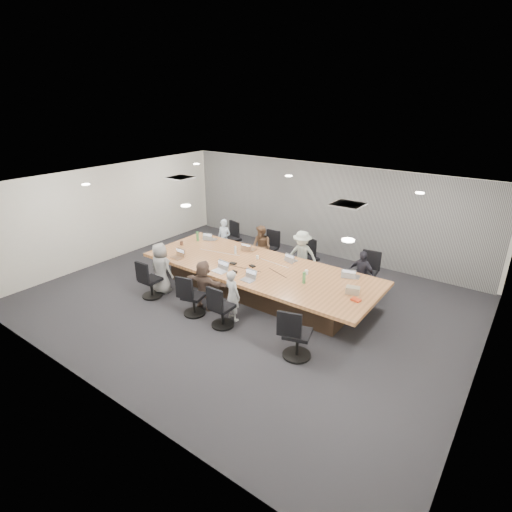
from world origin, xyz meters
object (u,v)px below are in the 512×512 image
Objects in this scene: person_5 at (204,285)px; bottle_clear at (235,250)px; laptop_5 at (219,271)px; stapler at (235,272)px; person_1 at (261,247)px; mug_brown at (182,243)px; bottle_green_left at (198,236)px; laptop_3 at (352,276)px; chair_4 at (151,283)px; bottle_green_right at (304,278)px; chair_3 at (366,276)px; laptop_1 at (250,249)px; person_2 at (302,256)px; person_3 at (361,274)px; laptop_4 at (177,258)px; canvas_bag at (353,290)px; laptop_6 at (248,280)px; chair_5 at (194,299)px; chair_0 at (232,242)px; chair_1 at (268,251)px; snack_packet at (356,300)px; person_6 at (232,295)px; laptop_0 at (212,239)px; person_0 at (224,239)px; chair_6 at (222,310)px; conference_table at (258,279)px; person_4 at (161,268)px; chair_2 at (308,262)px; laptop_2 at (291,260)px.

bottle_clear is (-0.43, 1.69, 0.25)m from person_5.
laptop_5 is 2.40× the size of stapler.
person_1 is 11.64× the size of mug_brown.
person_5 reaches higher than bottle_green_left.
laptop_3 is 1.58× the size of bottle_clear.
chair_4 is 7.08× the size of mug_brown.
laptop_5 is 1.29× the size of bottle_green_right.
laptop_1 is at bearing 11.20° from chair_3.
person_2 reaches higher than person_3.
bottle_green_left is at bearing 101.26° from chair_4.
bottle_green_left reaches higher than chair_3.
laptop_4 is 1.07× the size of canvas_bag.
stapler is (-0.51, 0.17, 0.02)m from laptop_6.
chair_5 is at bearing -129.94° from laptop_6.
chair_0 is 1.81m from mug_brown.
chair_4 is 1.51m from person_5.
chair_3 reaches higher than laptop_6.
chair_0 is at bearing 172.85° from person_1.
chair_1 is 0.93× the size of chair_3.
laptop_3 is 1.18m from snack_packet.
chair_3 is at bearing 14.73° from bottle_green_left.
mug_brown is (-2.92, 1.32, 0.20)m from person_6.
laptop_5 is at bearing -75.40° from person_1.
laptop_0 is 0.86× the size of laptop_5.
person_1 reaches higher than laptop_4.
person_0 reaches higher than stapler.
chair_3 reaches higher than laptop_1.
laptop_0 and laptop_4 have the same top height.
person_2 is at bearing 178.17° from laptop_0.
laptop_1 is at bearing 113.45° from chair_6.
laptop_5 is at bearing 75.62° from chair_5.
laptop_5 is (-1.03, -2.15, 0.06)m from person_2.
chair_3 is at bearing 178.32° from laptop_0.
laptop_6 is 1.60× the size of snack_packet.
snack_packet is (4.90, -1.96, 0.35)m from chair_0.
conference_table is 1.46m from bottle_green_right.
person_5 reaches higher than conference_table.
chair_6 is 0.94m from person_5.
person_0 reaches higher than person_5.
person_4 is at bearing -6.72° from person_5.
laptop_5 is 1.23m from bottle_clear.
person_1 is (-1.32, -0.35, 0.23)m from chair_2.
chair_0 is at bearing 152.85° from bottle_green_right.
person_4 is 3.61m from bottle_green_right.
person_5 is (1.45, 0.00, -0.05)m from person_4.
snack_packet is (2.38, 0.54, 0.01)m from laptop_6.
chair_1 reaches higher than laptop_0.
laptop_2 is 1.59m from stapler.
snack_packet is (3.51, -1.96, 0.36)m from chair_1.
person_3 is at bearing -175.71° from laptop_1.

